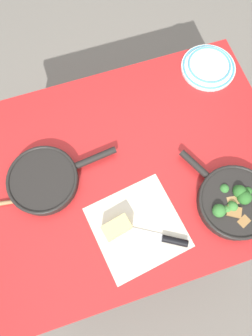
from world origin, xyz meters
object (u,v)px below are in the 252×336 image
at_px(skillet_broccoli, 235,202).
at_px(grater_knife, 159,237).
at_px(dinner_plate_stack, 209,66).
at_px(skillet_eggs, 44,180).
at_px(wooden_spoon, 8,202).
at_px(cheese_block, 117,228).

relative_size(skillet_broccoli, grater_knife, 1.43).
height_order(skillet_broccoli, dinner_plate_stack, skillet_broccoli).
xyz_separation_m(skillet_eggs, grater_knife, (0.31, -0.31, -0.02)).
distance_m(wooden_spoon, cheese_block, 0.39).
bearing_deg(dinner_plate_stack, skillet_eggs, -160.26).
distance_m(wooden_spoon, dinner_plate_stack, 0.92).
bearing_deg(skillet_broccoli, dinner_plate_stack, -39.90).
bearing_deg(cheese_block, skillet_broccoli, -5.64).
relative_size(wooden_spoon, cheese_block, 4.04).
xyz_separation_m(skillet_eggs, dinner_plate_stack, (0.73, 0.26, -0.01)).
bearing_deg(dinner_plate_stack, skillet_broccoli, -104.26).
bearing_deg(skillet_eggs, grater_knife, -50.90).
bearing_deg(grater_knife, skillet_broccoli, -143.19).
relative_size(grater_knife, cheese_block, 2.51).
bearing_deg(skillet_eggs, dinner_plate_stack, 13.25).
bearing_deg(dinner_plate_stack, wooden_spoon, -161.16).
height_order(skillet_eggs, wooden_spoon, skillet_eggs).
bearing_deg(cheese_block, wooden_spoon, 148.53).
height_order(skillet_broccoli, skillet_eggs, skillet_broccoli).
relative_size(grater_knife, dinner_plate_stack, 1.15).
relative_size(skillet_eggs, dinner_plate_stack, 1.82).
xyz_separation_m(skillet_eggs, cheese_block, (0.19, -0.24, 0.00)).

